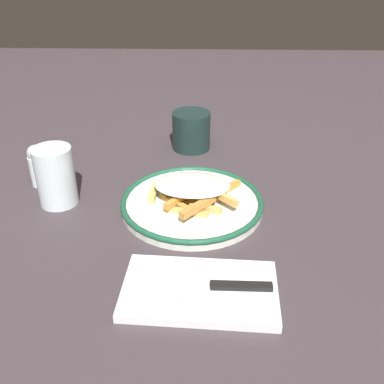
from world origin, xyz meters
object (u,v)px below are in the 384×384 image
(plate, at_px, (192,203))
(water_glass, at_px, (56,176))
(fries_heap, at_px, (192,190))
(fork, at_px, (191,299))
(salt_shaker, at_px, (38,165))
(coffee_mug, at_px, (191,130))
(knife, at_px, (213,286))
(napkin, at_px, (200,290))

(plate, distance_m, water_glass, 0.26)
(fries_heap, xyz_separation_m, water_glass, (0.01, 0.26, 0.02))
(fork, bearing_deg, salt_shaker, 43.32)
(water_glass, bearing_deg, fork, -136.04)
(coffee_mug, bearing_deg, knife, -174.80)
(plate, height_order, coffee_mug, coffee_mug)
(knife, height_order, coffee_mug, coffee_mug)
(plate, height_order, fork, plate)
(fries_heap, relative_size, napkin, 0.80)
(fork, bearing_deg, fries_heap, 1.42)
(fork, bearing_deg, coffee_mug, 1.60)
(water_glass, bearing_deg, napkin, -131.68)
(knife, bearing_deg, coffee_mug, 5.20)
(napkin, height_order, knife, knife)
(knife, bearing_deg, plate, 8.98)
(coffee_mug, height_order, salt_shaker, same)
(plate, bearing_deg, coffee_mug, 1.95)
(fries_heap, xyz_separation_m, fork, (-0.26, -0.01, -0.02))
(plate, relative_size, salt_shaker, 3.04)
(fork, height_order, water_glass, water_glass)
(napkin, xyz_separation_m, coffee_mug, (0.51, 0.03, 0.04))
(fries_heap, relative_size, coffee_mug, 1.51)
(fork, height_order, coffee_mug, coffee_mug)
(knife, bearing_deg, water_glass, 50.17)
(fries_heap, height_order, fork, fries_heap)
(water_glass, bearing_deg, coffee_mug, -43.93)
(salt_shaker, bearing_deg, coffee_mug, -58.38)
(knife, relative_size, salt_shaker, 2.35)
(plate, bearing_deg, napkin, -175.61)
(napkin, xyz_separation_m, water_glass, (0.25, 0.28, 0.05))
(napkin, relative_size, knife, 1.07)
(fork, distance_m, water_glass, 0.38)
(napkin, bearing_deg, fork, 156.40)
(fries_heap, relative_size, fork, 1.02)
(napkin, height_order, water_glass, water_glass)
(napkin, bearing_deg, knife, -90.71)
(fries_heap, bearing_deg, napkin, -175.47)
(salt_shaker, bearing_deg, water_glass, -139.36)
(fork, relative_size, knife, 0.84)
(plate, relative_size, coffee_mug, 2.28)
(coffee_mug, bearing_deg, napkin, -176.93)
(plate, xyz_separation_m, knife, (-0.23, -0.04, 0.01))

